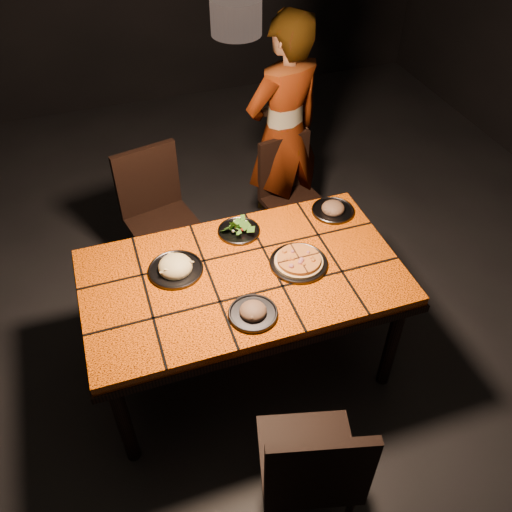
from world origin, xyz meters
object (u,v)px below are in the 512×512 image
object	(u,v)px
chair_far_left	(157,209)
plate_pasta	(176,267)
chair_far_right	(290,190)
plate_pizza	(299,262)
chair_near	(312,468)
diner	(284,134)
dining_table	(243,284)

from	to	relation	value
chair_far_left	plate_pasta	distance (m)	0.86
chair_far_right	plate_pizza	xyz separation A→B (m)	(-0.34, -0.96, 0.29)
chair_near	plate_pizza	bearing A→B (deg)	-93.66
chair_far_right	diner	xyz separation A→B (m)	(0.01, 0.17, 0.33)
dining_table	chair_near	xyz separation A→B (m)	(-0.01, -0.95, -0.15)
diner	chair_far_left	bearing A→B (deg)	-7.57
dining_table	chair_near	distance (m)	0.96
dining_table	plate_pasta	bearing A→B (deg)	158.32
chair_far_left	chair_far_right	xyz separation A→B (m)	(0.91, -0.02, -0.04)
diner	plate_pasta	xyz separation A→B (m)	(-0.95, -0.98, -0.04)
diner	plate_pasta	bearing A→B (deg)	28.77
plate_pasta	chair_near	bearing A→B (deg)	-74.21
plate_pasta	chair_far_left	bearing A→B (deg)	87.46
chair_far_right	diner	distance (m)	0.37
dining_table	plate_pizza	bearing A→B (deg)	-5.70
chair_far_left	dining_table	bearing A→B (deg)	-86.42
plate_pizza	plate_pasta	bearing A→B (deg)	165.77
dining_table	plate_pasta	xyz separation A→B (m)	(-0.31, 0.12, 0.10)
diner	plate_pizza	xyz separation A→B (m)	(-0.35, -1.13, -0.04)
chair_near	chair_far_left	distance (m)	1.92
chair_near	diner	xyz separation A→B (m)	(0.65, 2.06, 0.29)
diner	chair_far_right	bearing A→B (deg)	70.26
diner	plate_pizza	bearing A→B (deg)	55.95
dining_table	plate_pizza	world-z (taller)	plate_pizza
chair_far_left	chair_far_right	world-z (taller)	chair_far_left
diner	chair_near	bearing A→B (deg)	55.50
chair_near	chair_far_right	distance (m)	1.99
dining_table	diner	distance (m)	1.28
chair_near	plate_pizza	size ratio (longest dim) A/B	3.06
chair_far_right	plate_pasta	size ratio (longest dim) A/B	3.02
chair_far_right	plate_pizza	size ratio (longest dim) A/B	2.82
plate_pizza	diner	bearing A→B (deg)	72.96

